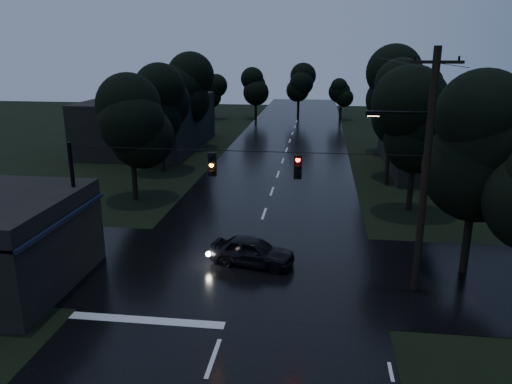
# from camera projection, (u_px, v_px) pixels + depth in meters

# --- Properties ---
(main_road) EXTENTS (12.00, 120.00, 0.02)m
(main_road) POSITION_uv_depth(u_px,v_px,m) (278.00, 175.00, 40.35)
(main_road) COLOR black
(main_road) RESTS_ON ground
(cross_street) EXTENTS (60.00, 9.00, 0.02)m
(cross_street) POSITION_uv_depth(u_px,v_px,m) (245.00, 269.00, 23.22)
(cross_street) COLOR black
(cross_street) RESTS_ON ground
(building_far_right) EXTENTS (10.00, 14.00, 4.40)m
(building_far_right) POSITION_uv_depth(u_px,v_px,m) (449.00, 143.00, 41.82)
(building_far_right) COLOR black
(building_far_right) RESTS_ON ground
(building_far_left) EXTENTS (10.00, 16.00, 5.00)m
(building_far_left) POSITION_uv_depth(u_px,v_px,m) (150.00, 123.00, 50.89)
(building_far_left) COLOR black
(building_far_left) RESTS_ON ground
(utility_pole_main) EXTENTS (3.50, 0.30, 10.00)m
(utility_pole_main) POSITION_uv_depth(u_px,v_px,m) (424.00, 169.00, 19.88)
(utility_pole_main) COLOR black
(utility_pole_main) RESTS_ON ground
(utility_pole_far) EXTENTS (2.00, 0.30, 7.50)m
(utility_pole_far) POSITION_uv_depth(u_px,v_px,m) (390.00, 133.00, 36.34)
(utility_pole_far) COLOR black
(utility_pole_far) RESTS_ON ground
(anchor_pole_left) EXTENTS (0.18, 0.18, 6.00)m
(anchor_pole_left) POSITION_uv_depth(u_px,v_px,m) (76.00, 208.00, 22.35)
(anchor_pole_left) COLOR black
(anchor_pole_left) RESTS_ON ground
(span_signals) EXTENTS (15.00, 0.37, 1.12)m
(span_signals) POSITION_uv_depth(u_px,v_px,m) (254.00, 165.00, 20.72)
(span_signals) COLOR black
(span_signals) RESTS_ON ground
(tree_corner_near) EXTENTS (4.48, 4.48, 9.44)m
(tree_corner_near) POSITION_uv_depth(u_px,v_px,m) (479.00, 143.00, 21.26)
(tree_corner_near) COLOR black
(tree_corner_near) RESTS_ON ground
(tree_left_a) EXTENTS (3.92, 3.92, 8.26)m
(tree_left_a) POSITION_uv_depth(u_px,v_px,m) (130.00, 122.00, 32.37)
(tree_left_a) COLOR black
(tree_left_a) RESTS_ON ground
(tree_left_b) EXTENTS (4.20, 4.20, 8.85)m
(tree_left_b) POSITION_uv_depth(u_px,v_px,m) (160.00, 103.00, 39.96)
(tree_left_b) COLOR black
(tree_left_b) RESTS_ON ground
(tree_left_c) EXTENTS (4.48, 4.48, 9.44)m
(tree_left_c) POSITION_uv_depth(u_px,v_px,m) (185.00, 88.00, 49.44)
(tree_left_c) COLOR black
(tree_left_c) RESTS_ON ground
(tree_right_a) EXTENTS (4.20, 4.20, 8.85)m
(tree_right_a) POSITION_uv_depth(u_px,v_px,m) (416.00, 121.00, 30.05)
(tree_right_a) COLOR black
(tree_right_a) RESTS_ON ground
(tree_right_b) EXTENTS (4.48, 4.48, 9.44)m
(tree_right_b) POSITION_uv_depth(u_px,v_px,m) (406.00, 101.00, 37.49)
(tree_right_b) COLOR black
(tree_right_b) RESTS_ON ground
(tree_right_c) EXTENTS (4.76, 4.76, 10.03)m
(tree_right_c) POSITION_uv_depth(u_px,v_px,m) (396.00, 86.00, 46.83)
(tree_right_c) COLOR black
(tree_right_c) RESTS_ON ground
(car) EXTENTS (4.22, 2.31, 1.36)m
(car) POSITION_uv_depth(u_px,v_px,m) (252.00, 251.00, 23.53)
(car) COLOR black
(car) RESTS_ON ground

